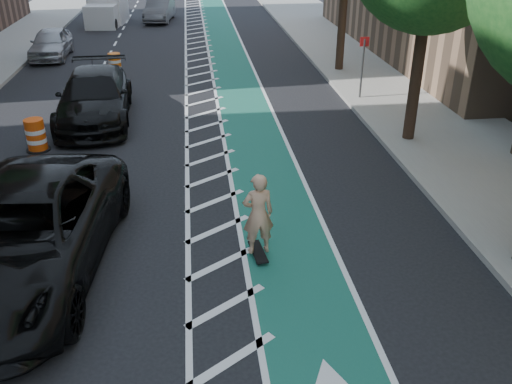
{
  "coord_description": "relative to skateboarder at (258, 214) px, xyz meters",
  "views": [
    {
      "loc": [
        1.11,
        -8.07,
        6.54
      ],
      "look_at": [
        2.36,
        2.48,
        1.1
      ],
      "focal_mm": 38.0,
      "sensor_mm": 36.0,
      "label": 1
    }
  ],
  "objects": [
    {
      "name": "barrel_c",
      "position": [
        -4.7,
        15.55,
        -0.57
      ],
      "size": [
        0.71,
        0.71,
        0.97
      ],
      "color": "#DA5D0B",
      "rests_on": "ground"
    },
    {
      "name": "curb_right",
      "position": [
        4.75,
        8.39,
        -0.95
      ],
      "size": [
        0.12,
        90.0,
        0.16
      ],
      "primitive_type": "cube",
      "color": "gray",
      "rests_on": "ground"
    },
    {
      "name": "suv_near",
      "position": [
        -4.7,
        -0.09,
        -0.1
      ],
      "size": [
        3.73,
        7.0,
        1.87
      ],
      "primitive_type": "imported",
      "rotation": [
        0.0,
        0.0,
        -0.09
      ],
      "color": "black",
      "rests_on": "ground"
    },
    {
      "name": "bike_lane",
      "position": [
        0.7,
        8.39,
        -1.03
      ],
      "size": [
        2.0,
        90.0,
        0.01
      ],
      "primitive_type": "cube",
      "color": "#185549",
      "rests_on": "ground"
    },
    {
      "name": "suv_far",
      "position": [
        -4.66,
        9.3,
        -0.18
      ],
      "size": [
        2.68,
        6.0,
        1.71
      ],
      "primitive_type": "imported",
      "rotation": [
        0.0,
        0.0,
        0.05
      ],
      "color": "black",
      "rests_on": "ground"
    },
    {
      "name": "box_truck",
      "position": [
        -6.66,
        28.91,
        -0.14
      ],
      "size": [
        2.43,
        4.78,
        1.92
      ],
      "rotation": [
        0.0,
        0.0,
        -0.09
      ],
      "color": "silver",
      "rests_on": "ground"
    },
    {
      "name": "car_silver",
      "position": [
        -8.3,
        19.35,
        -0.31
      ],
      "size": [
        1.77,
        4.28,
        1.45
      ],
      "primitive_type": "imported",
      "rotation": [
        0.0,
        0.0,
        0.01
      ],
      "color": "#A9A9AF",
      "rests_on": "ground"
    },
    {
      "name": "ground",
      "position": [
        -2.3,
        -1.61,
        -1.03
      ],
      "size": [
        120.0,
        120.0,
        0.0
      ],
      "primitive_type": "plane",
      "color": "black",
      "rests_on": "ground"
    },
    {
      "name": "buffer_strip",
      "position": [
        -0.8,
        8.39,
        -1.03
      ],
      "size": [
        1.4,
        90.0,
        0.01
      ],
      "primitive_type": "cube",
      "color": "silver",
      "rests_on": "ground"
    },
    {
      "name": "barrel_a",
      "position": [
        -6.1,
        6.65,
        -0.56
      ],
      "size": [
        0.74,
        0.74,
        1.0
      ],
      "color": "#D7450B",
      "rests_on": "ground"
    },
    {
      "name": "barrel_b",
      "position": [
        -4.1,
        9.96,
        -0.56
      ],
      "size": [
        0.73,
        0.73,
        1.0
      ],
      "color": "#FF590D",
      "rests_on": "ground"
    },
    {
      "name": "car_grey",
      "position": [
        -3.24,
        29.57,
        -0.29
      ],
      "size": [
        2.1,
        4.66,
        1.48
      ],
      "primitive_type": "imported",
      "rotation": [
        0.0,
        0.0,
        -0.12
      ],
      "color": "#535458",
      "rests_on": "ground"
    },
    {
      "name": "sidewalk_right",
      "position": [
        7.2,
        8.39,
        -0.96
      ],
      "size": [
        5.0,
        90.0,
        0.15
      ],
      "primitive_type": "cube",
      "color": "gray",
      "rests_on": "ground"
    },
    {
      "name": "skateboard",
      "position": [
        0.0,
        0.0,
        -0.93
      ],
      "size": [
        0.36,
        0.92,
        0.12
      ],
      "rotation": [
        0.0,
        0.0,
        0.12
      ],
      "color": "black",
      "rests_on": "ground"
    },
    {
      "name": "skateboarder",
      "position": [
        0.0,
        0.0,
        0.0
      ],
      "size": [
        0.71,
        0.51,
        1.82
      ],
      "primitive_type": "imported",
      "rotation": [
        0.0,
        0.0,
        3.26
      ],
      "color": "tan",
      "rests_on": "skateboard"
    },
    {
      "name": "sign_post",
      "position": [
        5.3,
        10.39,
        0.32
      ],
      "size": [
        0.35,
        0.08,
        2.47
      ],
      "color": "#4C4C4C",
      "rests_on": "ground"
    }
  ]
}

